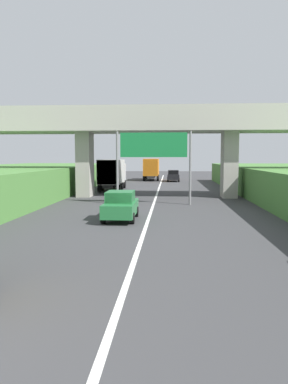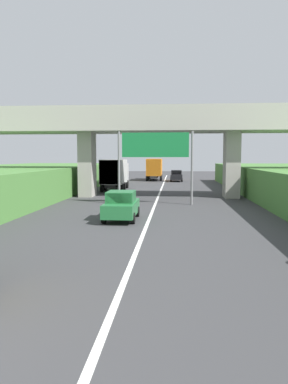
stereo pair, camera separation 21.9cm
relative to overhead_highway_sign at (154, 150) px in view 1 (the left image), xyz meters
name	(u,v)px [view 1 (the left image)]	position (x,y,z in m)	size (l,w,h in m)	color
lane_centre_stripe	(152,207)	(0.00, -1.73, -4.24)	(0.20, 98.28, 0.01)	white
overpass_bridge	(156,130)	(0.00, 5.55, 1.99)	(40.00, 4.80, 8.20)	#ADA89E
overhead_highway_sign	(154,150)	(0.00, 0.00, 0.00)	(5.88, 0.18, 5.70)	slate
truck_silver	(113,173)	(-5.12, 12.18, -2.31)	(2.44, 7.30, 3.44)	black
truck_orange	(152,168)	(-1.64, 30.53, -2.31)	(2.44, 7.30, 3.44)	black
car_black	(173,176)	(1.83, 27.87, -3.39)	(1.86, 4.10, 1.72)	black
car_green	(121,206)	(-1.62, -7.40, -3.39)	(1.86, 4.10, 1.72)	#236B38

